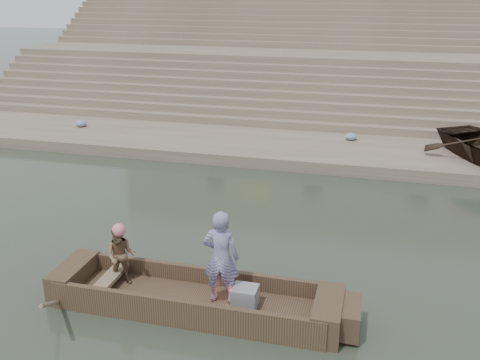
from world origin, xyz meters
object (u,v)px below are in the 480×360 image
at_px(standing_man, 221,258).
at_px(rowing_man, 121,256).
at_px(main_rowboat, 194,304).
at_px(television, 244,297).

bearing_deg(standing_man, rowing_man, -7.15).
bearing_deg(main_rowboat, television, 0.00).
bearing_deg(rowing_man, standing_man, -18.61).
xyz_separation_m(standing_man, rowing_man, (-2.10, 0.12, -0.31)).
distance_m(main_rowboat, standing_man, 1.17).
bearing_deg(standing_man, main_rowboat, 2.36).
relative_size(standing_man, rowing_man, 1.50).
distance_m(main_rowboat, rowing_man, 1.73).
bearing_deg(main_rowboat, rowing_man, 173.32).
relative_size(main_rowboat, rowing_man, 4.05).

